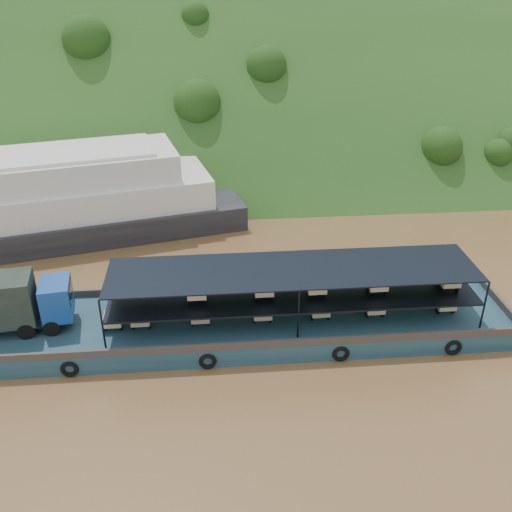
{
  "coord_description": "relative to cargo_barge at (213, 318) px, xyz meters",
  "views": [
    {
      "loc": [
        -5.11,
        -31.94,
        21.84
      ],
      "look_at": [
        -2.0,
        3.0,
        3.2
      ],
      "focal_mm": 40.0,
      "sensor_mm": 36.0,
      "label": 1
    }
  ],
  "objects": [
    {
      "name": "ground",
      "position": [
        5.14,
        1.5,
        -1.21
      ],
      "size": [
        160.0,
        160.0,
        0.0
      ],
      "primitive_type": "plane",
      "color": "brown",
      "rests_on": "ground"
    },
    {
      "name": "hillside",
      "position": [
        5.14,
        37.5,
        -1.21
      ],
      "size": [
        140.0,
        39.6,
        39.6
      ],
      "primitive_type": "cube",
      "rotation": [
        0.79,
        0.0,
        0.0
      ],
      "color": "#1A3C15",
      "rests_on": "ground"
    },
    {
      "name": "cargo_barge",
      "position": [
        0.0,
        0.0,
        0.0
      ],
      "size": [
        35.03,
        7.18,
        4.87
      ],
      "color": "#15314C",
      "rests_on": "ground"
    },
    {
      "name": "passenger_ferry",
      "position": [
        -15.44,
        15.71,
        2.0
      ],
      "size": [
        37.67,
        17.25,
        7.4
      ],
      "rotation": [
        0.0,
        0.0,
        0.23
      ],
      "color": "black",
      "rests_on": "ground"
    }
  ]
}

